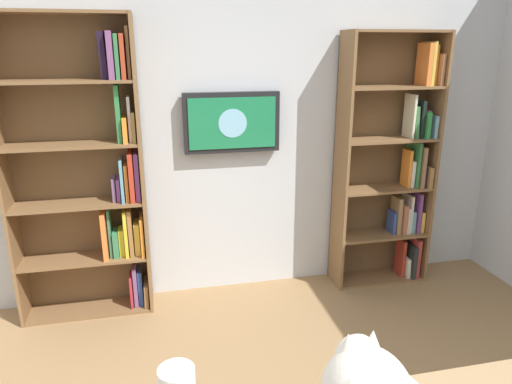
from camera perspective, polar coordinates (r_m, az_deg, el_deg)
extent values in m
cube|color=silver|center=(3.58, -2.39, 8.44)|extent=(4.52, 0.06, 2.70)
cube|color=brown|center=(4.04, 20.33, 3.50)|extent=(0.02, 0.28, 2.02)
cube|color=brown|center=(3.69, 10.37, 3.07)|extent=(0.02, 0.28, 2.02)
cube|color=brown|center=(3.97, 14.69, 3.78)|extent=(0.78, 0.01, 2.02)
cube|color=brown|center=(4.20, 14.46, -10.04)|extent=(0.73, 0.27, 0.02)
cube|color=brown|center=(4.04, 14.89, -4.98)|extent=(0.73, 0.27, 0.02)
cube|color=brown|center=(3.91, 15.34, 0.46)|extent=(0.73, 0.27, 0.02)
cube|color=brown|center=(3.81, 15.82, 6.22)|extent=(0.73, 0.27, 0.02)
cube|color=brown|center=(3.76, 16.33, 12.21)|extent=(0.73, 0.27, 0.02)
cube|color=brown|center=(3.75, 16.87, 18.30)|extent=(0.73, 0.27, 0.02)
cube|color=gold|center=(4.30, 18.78, -7.29)|extent=(0.02, 0.13, 0.32)
cube|color=#B13B37|center=(4.26, 18.56, -7.32)|extent=(0.03, 0.22, 0.34)
cube|color=#252928|center=(4.25, 18.13, -7.75)|extent=(0.03, 0.24, 0.28)
cube|color=beige|center=(4.27, 17.52, -8.42)|extent=(0.04, 0.21, 0.17)
cube|color=#AD3323|center=(4.21, 17.22, -7.60)|extent=(0.03, 0.14, 0.32)
cube|color=#EAB547|center=(4.16, 19.27, -3.29)|extent=(0.03, 0.14, 0.17)
cube|color=#754086|center=(4.12, 18.87, -2.25)|extent=(0.02, 0.17, 0.34)
cube|color=#649AA1|center=(4.12, 18.34, -3.34)|extent=(0.04, 0.13, 0.18)
cube|color=beige|center=(4.09, 17.92, -2.37)|extent=(0.02, 0.18, 0.32)
cube|color=beige|center=(4.08, 17.67, -3.16)|extent=(0.02, 0.15, 0.22)
cube|color=#A55F41|center=(4.05, 17.35, -3.06)|extent=(0.03, 0.16, 0.25)
cube|color=#92744B|center=(4.03, 16.76, -2.65)|extent=(0.04, 0.14, 0.31)
cube|color=#32488E|center=(4.04, 16.23, -3.48)|extent=(0.02, 0.13, 0.19)
cube|color=olive|center=(4.03, 19.86, 1.96)|extent=(0.03, 0.22, 0.17)
cube|color=#25182F|center=(4.04, 19.32, 2.13)|extent=(0.02, 0.21, 0.18)
cube|color=#8D6443|center=(4.00, 19.10, 3.09)|extent=(0.03, 0.23, 0.33)
cube|color=#31703B|center=(3.98, 18.59, 3.36)|extent=(0.02, 0.21, 0.36)
cube|color=silver|center=(3.97, 18.18, 2.24)|extent=(0.03, 0.15, 0.21)
cube|color=orange|center=(3.94, 17.92, 2.82)|extent=(0.02, 0.13, 0.30)
cube|color=#6E9FB3|center=(3.96, 20.44, 7.62)|extent=(0.03, 0.21, 0.17)
cube|color=#85577D|center=(3.95, 19.89, 7.92)|extent=(0.03, 0.13, 0.21)
cube|color=#2D823A|center=(3.92, 19.62, 7.85)|extent=(0.03, 0.22, 0.21)
cube|color=black|center=(3.89, 19.21, 8.45)|extent=(0.03, 0.16, 0.29)
cube|color=#3E7841|center=(3.87, 18.67, 8.14)|extent=(0.05, 0.14, 0.25)
cube|color=beige|center=(3.85, 18.27, 8.81)|extent=(0.02, 0.16, 0.34)
cube|color=#A46946|center=(3.92, 21.14, 13.81)|extent=(0.02, 0.20, 0.23)
cube|color=orange|center=(3.91, 20.65, 14.32)|extent=(0.03, 0.13, 0.30)
cube|color=gold|center=(3.89, 20.20, 14.53)|extent=(0.02, 0.20, 0.32)
cube|color=orange|center=(3.86, 19.87, 14.47)|extent=(0.04, 0.18, 0.31)
cube|color=brown|center=(3.40, -13.76, 2.47)|extent=(0.02, 0.28, 2.12)
cube|color=brown|center=(3.54, -28.41, 1.42)|extent=(0.02, 0.28, 2.12)
cube|color=brown|center=(3.57, -20.95, 2.51)|extent=(0.92, 0.01, 2.12)
cube|color=brown|center=(3.84, -19.49, -13.32)|extent=(0.88, 0.27, 0.02)
cube|color=brown|center=(3.65, -20.15, -7.62)|extent=(0.88, 0.27, 0.02)
cube|color=brown|center=(3.50, -20.86, -1.36)|extent=(0.88, 0.27, 0.02)
cube|color=brown|center=(3.40, -21.62, 5.36)|extent=(0.88, 0.27, 0.02)
cube|color=brown|center=(3.34, -22.44, 12.40)|extent=(0.88, 0.27, 0.02)
cube|color=brown|center=(3.34, -23.31, 19.56)|extent=(0.88, 0.27, 0.02)
cube|color=olive|center=(3.74, -13.26, -11.80)|extent=(0.03, 0.20, 0.18)
cube|color=#2C478D|center=(3.73, -13.95, -11.08)|extent=(0.03, 0.14, 0.28)
cube|color=#7D5281|center=(3.72, -14.52, -10.91)|extent=(0.03, 0.14, 0.32)
cube|color=#B52A34|center=(3.74, -14.96, -11.42)|extent=(0.02, 0.17, 0.24)
cube|color=orange|center=(3.54, -13.74, -5.00)|extent=(0.02, 0.23, 0.30)
cube|color=gold|center=(3.57, -14.32, -5.35)|extent=(0.04, 0.15, 0.24)
cube|color=#9E6C39|center=(3.54, -15.06, -4.61)|extent=(0.03, 0.18, 0.35)
cube|color=yellow|center=(3.55, -15.59, -4.67)|extent=(0.02, 0.19, 0.35)
cube|color=yellow|center=(3.58, -16.07, -5.77)|extent=(0.04, 0.13, 0.20)
cube|color=#398053|center=(3.58, -16.72, -5.94)|extent=(0.04, 0.16, 0.19)
cube|color=#437753|center=(3.55, -17.40, -4.64)|extent=(0.02, 0.14, 0.37)
cube|color=orange|center=(3.55, -17.96, -4.86)|extent=(0.03, 0.22, 0.35)
cube|color=#824690|center=(3.41, -14.33, 2.00)|extent=(0.03, 0.20, 0.34)
cube|color=#BB3521|center=(3.41, -14.96, 1.97)|extent=(0.03, 0.24, 0.35)
cube|color=orange|center=(3.42, -15.51, 1.24)|extent=(0.02, 0.18, 0.27)
cube|color=#5F9DB4|center=(3.41, -16.03, 1.48)|extent=(0.02, 0.20, 0.30)
cube|color=#82427A|center=(3.44, -16.45, 0.36)|extent=(0.02, 0.14, 0.17)
cube|color=slate|center=(3.45, -16.95, 0.41)|extent=(0.02, 0.14, 0.17)
cube|color=olive|center=(3.34, -14.71, 7.81)|extent=(0.02, 0.23, 0.21)
cube|color=silver|center=(3.32, -15.20, 8.60)|extent=(0.02, 0.12, 0.31)
cube|color=orange|center=(3.34, -15.69, 7.42)|extent=(0.03, 0.21, 0.17)
cube|color=#307D40|center=(3.32, -16.48, 9.18)|extent=(0.03, 0.16, 0.39)
cube|color=#9D6D43|center=(3.29, -15.36, 16.09)|extent=(0.02, 0.13, 0.33)
cube|color=#AF3D24|center=(3.28, -15.96, 15.64)|extent=(0.03, 0.17, 0.29)
cube|color=#378048|center=(3.29, -16.60, 15.58)|extent=(0.03, 0.19, 0.28)
cube|color=#804B7B|center=(3.29, -17.31, 15.66)|extent=(0.04, 0.22, 0.30)
cube|color=black|center=(3.30, -18.20, 15.56)|extent=(0.05, 0.14, 0.30)
cube|color=black|center=(3.49, -2.98, 8.49)|extent=(0.72, 0.06, 0.44)
cube|color=#1E7F4C|center=(3.46, -2.88, 8.40)|extent=(0.65, 0.01, 0.37)
cylinder|color=#8CCCEA|center=(3.45, -2.87, 8.39)|extent=(0.21, 0.00, 0.21)
sphere|color=silver|center=(1.47, 12.46, -19.28)|extent=(0.14, 0.14, 0.14)
cone|color=silver|center=(1.45, 14.05, -17.31)|extent=(0.06, 0.06, 0.08)
cone|color=silver|center=(1.42, 11.13, -17.88)|extent=(0.06, 0.06, 0.08)
cone|color=beige|center=(1.45, 14.14, -17.60)|extent=(0.03, 0.03, 0.05)
cone|color=beige|center=(1.42, 11.22, -18.18)|extent=(0.03, 0.03, 0.05)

